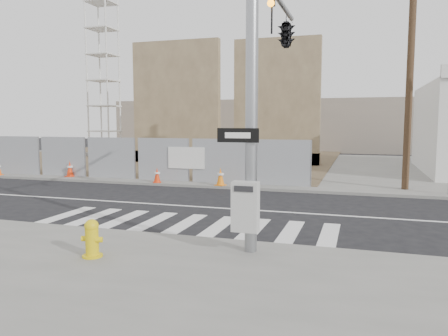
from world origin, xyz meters
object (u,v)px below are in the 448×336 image
(traffic_cone_b, at_px, (70,169))
(signal_pole, at_px, (277,50))
(traffic_cone_c, at_px, (157,175))
(fire_hydrant, at_px, (92,238))
(crane_tower, at_px, (102,43))
(traffic_cone_d, at_px, (220,177))

(traffic_cone_b, bearing_deg, signal_pole, -30.30)
(traffic_cone_c, bearing_deg, signal_pole, -43.34)
(fire_hydrant, height_order, traffic_cone_c, fire_hydrant)
(signal_pole, relative_size, crane_tower, 0.39)
(signal_pole, height_order, traffic_cone_d, signal_pole)
(signal_pole, height_order, fire_hydrant, signal_pole)
(fire_hydrant, bearing_deg, signal_pole, 30.42)
(traffic_cone_b, height_order, traffic_cone_c, traffic_cone_b)
(traffic_cone_c, height_order, traffic_cone_d, traffic_cone_d)
(crane_tower, distance_m, fire_hydrant, 28.62)
(fire_hydrant, relative_size, traffic_cone_d, 1.02)
(traffic_cone_b, distance_m, traffic_cone_c, 5.22)
(signal_pole, bearing_deg, traffic_cone_c, 136.66)
(crane_tower, height_order, traffic_cone_c, crane_tower)
(crane_tower, height_order, traffic_cone_d, crane_tower)
(fire_hydrant, bearing_deg, crane_tower, 98.62)
(signal_pole, relative_size, traffic_cone_b, 8.94)
(crane_tower, height_order, fire_hydrant, crane_tower)
(crane_tower, bearing_deg, traffic_cone_b, -64.93)
(signal_pole, xyz_separation_m, traffic_cone_c, (-6.64, 6.27, -4.32))
(traffic_cone_c, bearing_deg, traffic_cone_d, 0.00)
(traffic_cone_c, relative_size, traffic_cone_d, 0.89)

